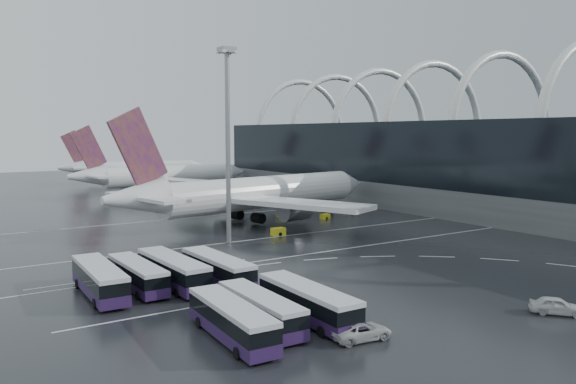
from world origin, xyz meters
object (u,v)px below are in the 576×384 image
airliner_gate_c (134,169)px  bus_row_far_c (308,302)px  van_curve_b (557,306)px  gse_cart_belly_c (278,232)px  bus_row_near_b (137,275)px  gse_cart_belly_b (299,212)px  bus_row_near_c (173,270)px  van_curve_a (361,331)px  airliner_gate_b (162,176)px  gse_cart_belly_e (281,214)px  gse_cart_belly_a (325,216)px  airliner_main (252,194)px  bus_row_far_b (261,309)px  bus_row_near_d (218,269)px  bus_row_near_a (99,279)px  floodlight_mast (228,121)px  bus_row_far_a (232,320)px  gse_cart_belly_d (350,211)px

airliner_gate_c → bus_row_far_c: airliner_gate_c is taller
van_curve_b → gse_cart_belly_c: 50.32m
bus_row_near_b → gse_cart_belly_b: (47.56, 37.70, -1.02)m
bus_row_near_c → van_curve_a: (7.07, -24.50, -1.12)m
bus_row_near_b → gse_cart_belly_b: bus_row_near_b is taller
airliner_gate_b → bus_row_near_b: bearing=-118.9°
gse_cart_belly_c → gse_cart_belly_e: size_ratio=1.15×
van_curve_b → gse_cart_belly_a: (17.62, 60.58, -0.32)m
airliner_main → bus_row_near_b: 49.26m
bus_row_far_b → bus_row_near_d: bearing=-10.3°
airliner_main → gse_cart_belly_e: bearing=4.5°
bus_row_near_a → van_curve_b: size_ratio=2.76×
bus_row_near_c → gse_cart_belly_b: bus_row_near_c is taller
bus_row_near_a → floodlight_mast: floodlight_mast is taller
bus_row_far_a → van_curve_a: size_ratio=2.39×
bus_row_near_b → gse_cart_belly_d: bearing=-61.5°
gse_cart_belly_a → bus_row_near_d: bearing=-140.9°
van_curve_b → bus_row_near_c: bearing=92.1°
gse_cart_belly_d → van_curve_b: bearing=-112.7°
gse_cart_belly_d → airliner_gate_c: bearing=98.0°
bus_row_far_a → gse_cart_belly_a: bearing=-40.6°
van_curve_b → gse_cart_belly_c: (-0.12, 50.32, -0.20)m
bus_row_near_b → bus_row_near_c: bus_row_near_c is taller
gse_cart_belly_c → bus_row_far_a: bearing=-126.8°
bus_row_near_b → bus_row_near_d: size_ratio=0.94×
gse_cart_belly_a → bus_row_near_a: bearing=-150.3°
bus_row_far_b → gse_cart_belly_a: size_ratio=6.34×
bus_row_near_d → bus_row_near_c: bearing=68.1°
gse_cart_belly_d → gse_cart_belly_b: bearing=154.6°
bus_row_near_d → airliner_gate_b: bearing=-18.5°
airliner_gate_b → gse_cart_belly_e: 58.80m
gse_cart_belly_a → gse_cart_belly_d: 9.50m
van_curve_b → airliner_gate_b: bearing=46.1°
gse_cart_belly_b → bus_row_near_a: bearing=-143.7°
airliner_gate_c → gse_cart_belly_a: airliner_gate_c is taller
bus_row_near_d → gse_cart_belly_c: bearing=-46.4°
van_curve_a → gse_cart_belly_d: bearing=-31.0°
gse_cart_belly_a → gse_cart_belly_d: bearing=18.2°
floodlight_mast → bus_row_far_a: bearing=-116.9°
bus_row_near_c → gse_cart_belly_e: bearing=-47.7°
gse_cart_belly_a → gse_cart_belly_c: (-17.74, -10.27, 0.12)m
gse_cart_belly_a → gse_cart_belly_c: size_ratio=0.81×
bus_row_near_b → gse_cart_belly_c: (30.95, 19.63, -1.05)m
bus_row_far_a → van_curve_b: size_ratio=2.59×
bus_row_far_c → bus_row_far_b: bearing=78.5°
airliner_gate_c → gse_cart_belly_b: (4.29, -97.91, -3.95)m
van_curve_b → gse_cart_belly_e: (11.70, 67.92, -0.29)m
bus_row_far_b → gse_cart_belly_c: bearing=-32.7°
bus_row_near_c → bus_row_far_c: size_ratio=1.04×
bus_row_near_d → floodlight_mast: 29.91m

